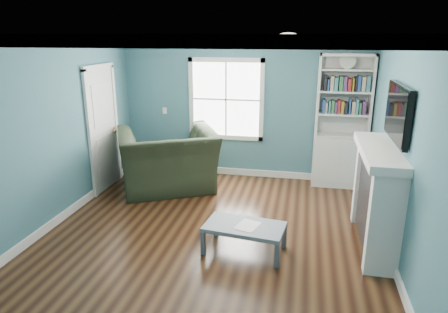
# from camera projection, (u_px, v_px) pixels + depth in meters

# --- Properties ---
(floor) EXTENTS (5.00, 5.00, 0.00)m
(floor) POSITION_uv_depth(u_px,v_px,m) (211.00, 236.00, 5.38)
(floor) COLOR black
(floor) RESTS_ON ground
(room_walls) EXTENTS (5.00, 5.00, 5.00)m
(room_walls) POSITION_uv_depth(u_px,v_px,m) (210.00, 120.00, 4.91)
(room_walls) COLOR #406D7F
(room_walls) RESTS_ON ground
(trim) EXTENTS (4.50, 5.00, 2.60)m
(trim) POSITION_uv_depth(u_px,v_px,m) (210.00, 147.00, 5.01)
(trim) COLOR white
(trim) RESTS_ON ground
(window) EXTENTS (1.40, 0.06, 1.50)m
(window) POSITION_uv_depth(u_px,v_px,m) (226.00, 100.00, 7.34)
(window) COLOR white
(window) RESTS_ON room_walls
(bookshelf) EXTENTS (0.90, 0.35, 2.31)m
(bookshelf) POSITION_uv_depth(u_px,v_px,m) (341.00, 135.00, 6.92)
(bookshelf) COLOR silver
(bookshelf) RESTS_ON ground
(fireplace) EXTENTS (0.44, 1.58, 1.30)m
(fireplace) POSITION_uv_depth(u_px,v_px,m) (377.00, 199.00, 4.97)
(fireplace) COLOR black
(fireplace) RESTS_ON ground
(tv) EXTENTS (0.06, 1.10, 0.65)m
(tv) POSITION_uv_depth(u_px,v_px,m) (398.00, 113.00, 4.63)
(tv) COLOR black
(tv) RESTS_ON fireplace
(door) EXTENTS (0.12, 0.98, 2.17)m
(door) POSITION_uv_depth(u_px,v_px,m) (103.00, 128.00, 6.80)
(door) COLOR silver
(door) RESTS_ON ground
(ceiling_fixture) EXTENTS (0.38, 0.38, 0.15)m
(ceiling_fixture) POSITION_uv_depth(u_px,v_px,m) (288.00, 39.00, 4.55)
(ceiling_fixture) COLOR white
(ceiling_fixture) RESTS_ON room_walls
(light_switch) EXTENTS (0.08, 0.01, 0.12)m
(light_switch) POSITION_uv_depth(u_px,v_px,m) (165.00, 111.00, 7.64)
(light_switch) COLOR white
(light_switch) RESTS_ON room_walls
(recliner) EXTENTS (1.90, 1.65, 1.40)m
(recliner) POSITION_uv_depth(u_px,v_px,m) (167.00, 150.00, 6.83)
(recliner) COLOR black
(recliner) RESTS_ON ground
(coffee_table) EXTENTS (1.03, 0.64, 0.35)m
(coffee_table) POSITION_uv_depth(u_px,v_px,m) (245.00, 228.00, 4.92)
(coffee_table) COLOR #4C515C
(coffee_table) RESTS_ON ground
(paper_sheet) EXTENTS (0.32, 0.37, 0.00)m
(paper_sheet) POSITION_uv_depth(u_px,v_px,m) (248.00, 225.00, 4.89)
(paper_sheet) COLOR white
(paper_sheet) RESTS_ON coffee_table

